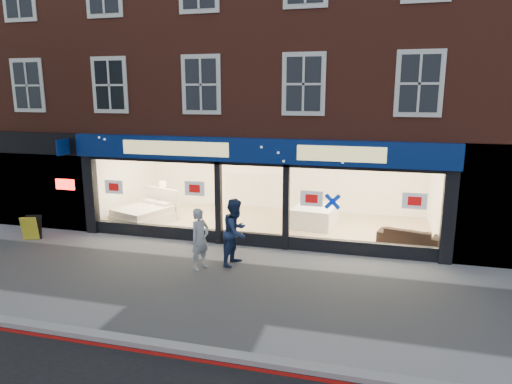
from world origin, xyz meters
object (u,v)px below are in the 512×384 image
at_px(sofa, 409,236).
at_px(a_board, 32,228).
at_px(mattress_stack, 315,216).
at_px(pedestrian_grey, 200,239).
at_px(pedestrian_blue, 236,232).
at_px(display_bed, 146,213).

distance_m(sofa, a_board, 11.72).
distance_m(mattress_stack, pedestrian_grey, 5.13).
distance_m(mattress_stack, pedestrian_blue, 4.30).
distance_m(display_bed, sofa, 8.86).
height_order(mattress_stack, sofa, mattress_stack).
xyz_separation_m(mattress_stack, a_board, (-8.50, -3.62, -0.05)).
bearing_deg(a_board, pedestrian_grey, -26.81).
relative_size(mattress_stack, pedestrian_blue, 1.01).
height_order(mattress_stack, pedestrian_grey, pedestrian_grey).
bearing_deg(sofa, pedestrian_grey, 44.22).
xyz_separation_m(sofa, pedestrian_blue, (-4.61, -2.61, 0.55)).
bearing_deg(a_board, mattress_stack, 4.49).
distance_m(display_bed, a_board, 3.64).
relative_size(sofa, pedestrian_grey, 1.09).
xyz_separation_m(pedestrian_grey, pedestrian_blue, (0.82, 0.54, 0.10)).
bearing_deg(pedestrian_blue, pedestrian_grey, 134.52).
relative_size(display_bed, pedestrian_grey, 1.43).
height_order(sofa, pedestrian_grey, pedestrian_grey).
relative_size(a_board, pedestrian_blue, 0.43).
xyz_separation_m(display_bed, pedestrian_blue, (4.24, -2.84, 0.51)).
bearing_deg(mattress_stack, display_bed, -169.17).
xyz_separation_m(display_bed, pedestrian_grey, (3.43, -3.38, 0.41)).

